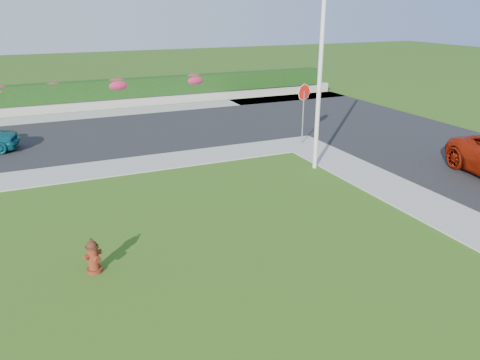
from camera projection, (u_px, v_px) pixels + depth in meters
name	position (u px, v px, depth m)	size (l,w,h in m)	color
ground	(239.00, 276.00, 10.76)	(120.00, 120.00, 0.00)	black
street_right	(473.00, 161.00, 18.72)	(8.00, 32.00, 0.04)	black
street_far	(11.00, 145.00, 20.87)	(26.00, 8.00, 0.04)	black
curb_corner	(301.00, 144.00, 21.12)	(2.00, 2.00, 0.04)	gray
sidewalk_beyond	(89.00, 115.00, 26.67)	(34.00, 2.00, 0.04)	gray
retaining_wall	(86.00, 105.00, 27.86)	(34.00, 0.40, 0.60)	gray
hedge	(84.00, 91.00, 27.65)	(32.00, 0.90, 1.10)	black
fire_hydrant	(93.00, 256.00, 10.82)	(0.44, 0.42, 0.86)	#521B0C
utility_pole	(319.00, 87.00, 16.96)	(0.16, 0.16, 6.17)	silver
stop_sign	(304.00, 99.00, 20.38)	(0.72, 0.21, 2.71)	slate
flower_clump_c	(0.00, 91.00, 25.77)	(1.12, 0.72, 0.56)	#BA1F3F
flower_clump_d	(53.00, 87.00, 26.81)	(1.05, 0.67, 0.52)	#BA1F3F
flower_clump_e	(117.00, 85.00, 28.21)	(1.54, 0.99, 0.77)	#BA1F3F
flower_clump_f	(194.00, 80.00, 30.04)	(1.50, 0.96, 0.75)	#BA1F3F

